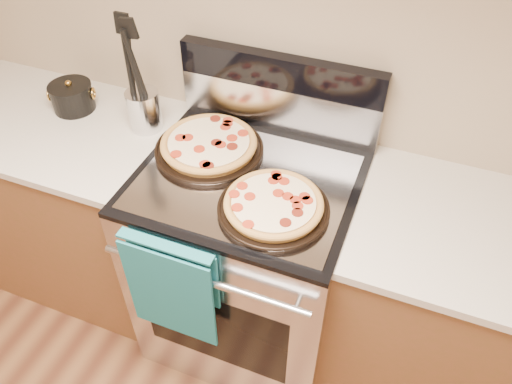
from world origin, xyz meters
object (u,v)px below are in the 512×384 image
(pepperoni_pizza_front, at_px, (274,205))
(saucepan, at_px, (73,98))
(utensil_crock, at_px, (144,110))
(range_body, at_px, (249,262))
(pepperoni_pizza_back, at_px, (209,146))

(pepperoni_pizza_front, xyz_separation_m, saucepan, (-0.96, 0.27, 0.01))
(utensil_crock, bearing_deg, range_body, -15.83)
(pepperoni_pizza_back, distance_m, utensil_crock, 0.31)
(pepperoni_pizza_back, distance_m, saucepan, 0.64)
(utensil_crock, xyz_separation_m, saucepan, (-0.34, 0.00, -0.03))
(range_body, height_order, pepperoni_pizza_back, pepperoni_pizza_back)
(range_body, bearing_deg, saucepan, 170.28)
(pepperoni_pizza_front, bearing_deg, saucepan, 164.25)
(range_body, bearing_deg, utensil_crock, 164.17)
(pepperoni_pizza_back, distance_m, pepperoni_pizza_front, 0.38)
(range_body, relative_size, saucepan, 5.48)
(pepperoni_pizza_back, bearing_deg, range_body, -21.25)
(pepperoni_pizza_back, xyz_separation_m, saucepan, (-0.64, 0.07, 0.01))
(saucepan, bearing_deg, pepperoni_pizza_back, -6.27)
(pepperoni_pizza_back, bearing_deg, utensil_crock, 167.58)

